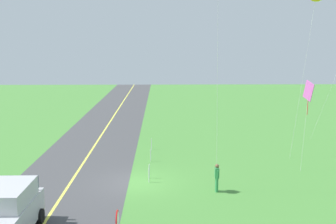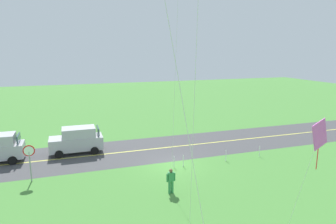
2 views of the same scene
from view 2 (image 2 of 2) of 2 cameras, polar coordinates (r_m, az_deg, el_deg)
ground_plane at (r=23.85m, az=0.61°, el=-9.96°), size 120.00×120.00×0.10m
asphalt_road at (r=27.42m, az=-2.16°, el=-6.93°), size 120.00×7.00×0.00m
road_centre_stripe at (r=27.41m, az=-2.16°, el=-6.92°), size 120.00×0.16×0.00m
car_suv_foreground at (r=27.14m, az=-16.83°, el=-5.08°), size 4.40×2.12×2.24m
stop_sign at (r=22.31m, az=-24.76°, el=-7.58°), size 0.76×0.08×2.56m
person_adult_near at (r=19.05m, az=0.56°, el=-12.77°), size 0.58×0.22×1.60m
kite_green_far at (r=14.60m, az=26.72°, el=-4.14°), size 1.52×0.74×5.88m
fence_post_0 at (r=26.44m, az=16.92°, el=-7.13°), size 0.05×0.05×0.90m
fence_post_1 at (r=24.81m, az=10.90°, el=-8.08°), size 0.05×0.05×0.90m
fence_post_2 at (r=23.30m, az=2.90°, el=-9.20°), size 0.05×0.05×0.90m
fence_post_3 at (r=23.05m, az=1.15°, el=-9.42°), size 0.05×0.05×0.90m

